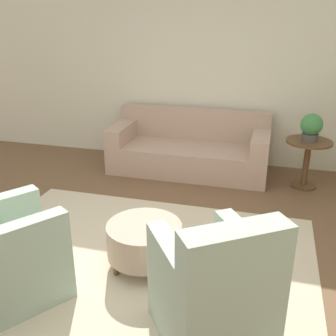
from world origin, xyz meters
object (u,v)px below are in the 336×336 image
object	(u,v)px
armchair_left	(1,257)
side_table	(307,155)
ottoman_table	(144,240)
potted_plant_on_side_table	(311,127)
couch	(190,150)
armchair_right	(214,295)

from	to	relation	value
armchair_left	side_table	world-z (taller)	armchair_left
ottoman_table	potted_plant_on_side_table	distance (m)	2.79
ottoman_table	couch	bearing A→B (deg)	92.71
armchair_right	armchair_left	bearing A→B (deg)	180.00
couch	armchair_left	world-z (taller)	armchair_left
armchair_right	potted_plant_on_side_table	bearing A→B (deg)	75.77
couch	ottoman_table	xyz separation A→B (m)	(0.12, -2.49, -0.03)
armchair_left	ottoman_table	size ratio (longest dim) A/B	1.54
ottoman_table	armchair_right	bearing A→B (deg)	-44.65
side_table	armchair_left	bearing A→B (deg)	-129.15
couch	armchair_left	bearing A→B (deg)	-104.31
potted_plant_on_side_table	armchair_right	bearing A→B (deg)	-104.23
armchair_left	side_table	bearing A→B (deg)	50.85
couch	side_table	distance (m)	1.65
couch	potted_plant_on_side_table	bearing A→B (deg)	-7.38
couch	potted_plant_on_side_table	world-z (taller)	potted_plant_on_side_table
armchair_right	potted_plant_on_side_table	distance (m)	3.14
ottoman_table	armchair_left	bearing A→B (deg)	-141.79
side_table	potted_plant_on_side_table	bearing A→B (deg)	116.57
armchair_right	side_table	bearing A→B (deg)	75.77
armchair_right	side_table	distance (m)	3.11
potted_plant_on_side_table	side_table	bearing A→B (deg)	-63.43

